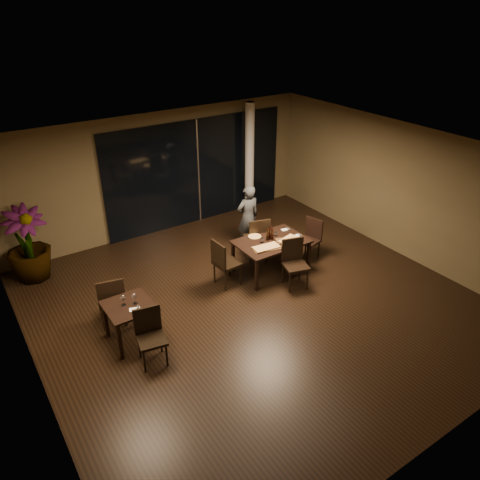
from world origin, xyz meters
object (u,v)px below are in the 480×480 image
at_px(chair_side_far, 111,299).
at_px(potted_plant, 27,245).
at_px(bottle_b, 272,234).
at_px(main_table, 271,244).
at_px(bottle_c, 270,232).
at_px(chair_side_near, 150,333).
at_px(bottle_a, 268,234).
at_px(chair_main_left, 224,261).
at_px(chair_main_far, 258,237).
at_px(chair_main_near, 294,260).
at_px(diner, 248,217).
at_px(side_table, 130,311).
at_px(chair_main_right, 311,237).

height_order(chair_side_far, potted_plant, potted_plant).
xyz_separation_m(chair_side_far, bottle_b, (3.57, -0.05, 0.31)).
distance_m(main_table, bottle_c, 0.26).
height_order(chair_side_near, bottle_a, bottle_a).
bearing_deg(potted_plant, chair_main_left, -37.78).
bearing_deg(bottle_c, potted_plant, 150.23).
height_order(main_table, bottle_a, bottle_a).
bearing_deg(chair_side_near, chair_main_far, 37.14).
bearing_deg(chair_main_far, bottle_b, 107.85).
bearing_deg(chair_main_near, potted_plant, 160.13).
xyz_separation_m(chair_main_far, bottle_b, (0.01, -0.52, 0.30)).
xyz_separation_m(chair_main_left, diner, (1.35, 1.10, 0.20)).
relative_size(chair_main_left, diner, 0.66).
xyz_separation_m(chair_main_near, chair_side_near, (-3.40, -0.46, -0.03)).
bearing_deg(side_table, main_table, 8.37).
bearing_deg(diner, main_table, 83.98).
xyz_separation_m(side_table, bottle_b, (3.45, 0.55, 0.26)).
xyz_separation_m(main_table, diner, (0.21, 1.19, 0.11)).
height_order(bottle_b, bottle_c, bottle_c).
distance_m(chair_main_far, chair_main_left, 1.28).
distance_m(chair_main_left, diner, 1.75).
height_order(diner, bottle_a, diner).
height_order(chair_main_near, bottle_b, same).
height_order(main_table, bottle_c, bottle_c).
bearing_deg(bottle_c, bottle_a, -173.35).
bearing_deg(side_table, potted_plant, 107.39).
relative_size(side_table, bottle_b, 3.01).
bearing_deg(chair_side_far, chair_main_far, -160.45).
bearing_deg(potted_plant, side_table, -72.61).
distance_m(side_table, chair_side_near, 0.63).
height_order(main_table, bottle_b, bottle_b).
bearing_deg(bottle_a, side_table, -170.28).
bearing_deg(side_table, bottle_c, 9.65).
bearing_deg(chair_main_right, chair_main_left, -107.25).
height_order(chair_main_left, diner, diner).
bearing_deg(bottle_c, main_table, -109.27).
xyz_separation_m(main_table, chair_main_near, (0.09, -0.66, -0.11)).
height_order(potted_plant, bottle_a, potted_plant).
height_order(chair_side_near, potted_plant, potted_plant).
relative_size(chair_main_far, bottle_b, 3.95).
height_order(chair_main_right, chair_side_far, chair_side_far).
relative_size(side_table, chair_main_right, 0.85).
relative_size(main_table, diner, 0.96).
bearing_deg(chair_side_far, bottle_a, -168.26).
height_order(bottle_a, bottle_c, bottle_c).
bearing_deg(diner, bottle_a, 81.00).
height_order(chair_main_left, potted_plant, potted_plant).
bearing_deg(chair_main_far, side_table, 34.08).
bearing_deg(main_table, chair_side_far, 178.46).
xyz_separation_m(side_table, bottle_c, (3.43, 0.58, 0.30)).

